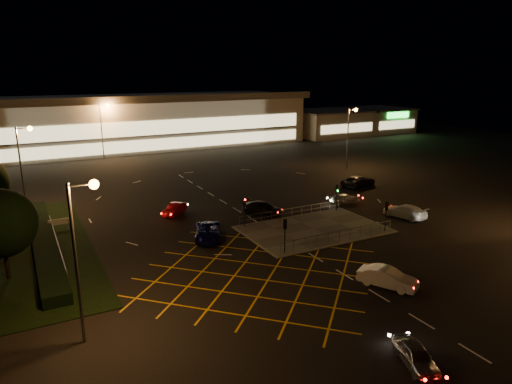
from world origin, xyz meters
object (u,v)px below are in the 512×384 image
car_left_blue (208,232)px  car_right_silver (345,198)px  signal_ne (337,192)px  car_approach_white (405,211)px  signal_nw (245,206)px  car_east_grey (358,181)px  car_circ_red (175,209)px  car_near_silver (416,356)px  signal_sw (285,229)px  car_far_dkgrey (263,208)px  signal_se (386,210)px  car_queue_white (387,278)px

car_left_blue → car_right_silver: (19.79, 3.55, -0.11)m
signal_ne → car_approach_white: bearing=-44.5°
signal_nw → car_left_blue: size_ratio=0.60×
car_right_silver → car_east_grey: bearing=-35.3°
car_right_silver → car_circ_red: 20.87m
car_near_silver → car_right_silver: car_near_silver is taller
signal_ne → car_near_silver: signal_ne is taller
signal_sw → car_far_dkgrey: 11.78m
signal_sw → car_near_silver: (-1.96, -17.18, -1.74)m
signal_se → car_circ_red: (-17.03, 15.78, -1.72)m
car_approach_white → signal_nw: bearing=-30.3°
car_near_silver → car_right_silver: bearing=77.2°
car_near_silver → car_left_blue: 24.03m
car_queue_white → signal_sw: bearing=82.1°
signal_nw → car_circ_red: bearing=122.8°
car_right_silver → signal_se: bearing=178.6°
car_right_silver → car_approach_white: size_ratio=0.72×
car_left_blue → car_east_grey: car_east_grey is taller
signal_se → car_right_silver: (3.10, 10.25, -1.76)m
signal_nw → car_approach_white: size_ratio=0.63×
signal_nw → car_approach_white: (17.44, -5.34, -1.64)m
signal_se → signal_ne: (0.00, 7.99, 0.00)m
signal_sw → signal_se: 12.00m
signal_sw → signal_se: size_ratio=1.00×
signal_sw → car_circ_red: size_ratio=0.80×
signal_ne → car_left_blue: 16.82m
car_circ_red → car_approach_white: car_approach_white is taller
car_queue_white → car_left_blue: bearing=88.4°
signal_nw → car_left_blue: bearing=-164.7°
signal_sw → car_approach_white: size_ratio=0.63×
signal_ne → car_far_dkgrey: 8.80m
car_approach_white → car_right_silver: bearing=-86.2°
signal_ne → signal_se: bearing=-90.0°
car_near_silver → car_queue_white: bearing=74.5°
signal_sw → car_right_silver: bearing=-145.8°
signal_ne → car_approach_white: (5.44, -5.34, -1.64)m
signal_sw → car_near_silver: size_ratio=0.85×
signal_ne → car_circ_red: bearing=155.4°
car_left_blue → car_east_grey: bearing=41.5°
car_near_silver → car_circ_red: (-3.07, 32.95, 0.02)m
car_queue_white → car_east_grey: bearing=24.6°
car_near_silver → signal_se: bearing=69.9°
car_east_grey → car_near_silver: bearing=129.3°
car_right_silver → car_approach_white: bearing=-147.5°
signal_se → car_left_blue: bearing=-21.9°
signal_nw → car_east_grey: bearing=20.0°
signal_nw → car_far_dkgrey: bearing=37.7°
car_near_silver → car_left_blue: (-2.73, 23.88, 0.10)m
signal_nw → signal_ne: bearing=0.0°
signal_sw → car_near_silver: 17.37m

